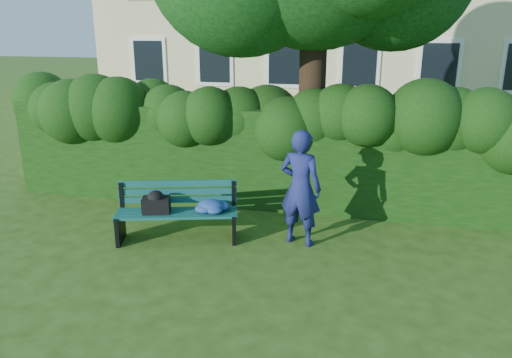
# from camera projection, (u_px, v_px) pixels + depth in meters

# --- Properties ---
(ground) EXTENTS (80.00, 80.00, 0.00)m
(ground) POSITION_uv_depth(u_px,v_px,m) (247.00, 252.00, 7.37)
(ground) COLOR #2B4713
(ground) RESTS_ON ground
(hedge) EXTENTS (10.00, 1.00, 1.80)m
(hedge) POSITION_uv_depth(u_px,v_px,m) (276.00, 156.00, 9.15)
(hedge) COLOR black
(hedge) RESTS_ON ground
(park_bench) EXTENTS (1.92, 1.03, 0.89)m
(park_bench) POSITION_uv_depth(u_px,v_px,m) (182.00, 209.00, 7.67)
(park_bench) COLOR #0E4546
(park_bench) RESTS_ON ground
(man_reading) EXTENTS (0.74, 0.58, 1.78)m
(man_reading) POSITION_uv_depth(u_px,v_px,m) (300.00, 188.00, 7.43)
(man_reading) COLOR navy
(man_reading) RESTS_ON ground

